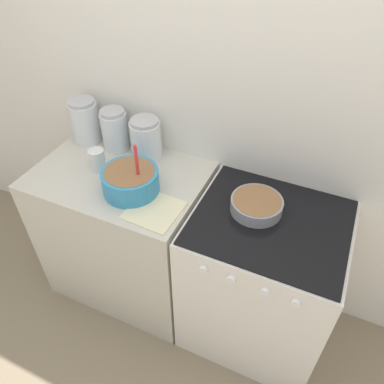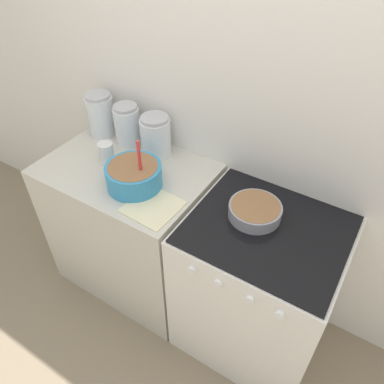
% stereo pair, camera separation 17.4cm
% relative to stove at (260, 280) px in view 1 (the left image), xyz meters
% --- Properties ---
extents(ground_plane, '(12.00, 12.00, 0.00)m').
position_rel_stove_xyz_m(ground_plane, '(-0.37, -0.31, -0.44)').
color(ground_plane, gray).
extents(wall_back, '(4.77, 0.05, 2.40)m').
position_rel_stove_xyz_m(wall_back, '(-0.37, 0.34, 0.76)').
color(wall_back, white).
rests_on(wall_back, ground_plane).
extents(countertop_cabinet, '(0.89, 0.62, 0.89)m').
position_rel_stove_xyz_m(countertop_cabinet, '(-0.81, 0.00, 0.00)').
color(countertop_cabinet, beige).
rests_on(countertop_cabinet, ground_plane).
extents(stove, '(0.71, 0.64, 0.89)m').
position_rel_stove_xyz_m(stove, '(0.00, 0.00, 0.00)').
color(stove, white).
rests_on(stove, ground_plane).
extents(mixing_bowl, '(0.27, 0.27, 0.28)m').
position_rel_stove_xyz_m(mixing_bowl, '(-0.68, -0.08, 0.51)').
color(mixing_bowl, '#338CBF').
rests_on(mixing_bowl, countertop_cabinet).
extents(baking_pan, '(0.24, 0.24, 0.06)m').
position_rel_stove_xyz_m(baking_pan, '(-0.08, 0.04, 0.48)').
color(baking_pan, gray).
rests_on(baking_pan, stove).
extents(storage_jar_left, '(0.16, 0.16, 0.25)m').
position_rel_stove_xyz_m(storage_jar_left, '(-1.14, 0.21, 0.55)').
color(storage_jar_left, silver).
rests_on(storage_jar_left, countertop_cabinet).
extents(storage_jar_middle, '(0.14, 0.14, 0.23)m').
position_rel_stove_xyz_m(storage_jar_middle, '(-0.95, 0.21, 0.54)').
color(storage_jar_middle, silver).
rests_on(storage_jar_middle, countertop_cabinet).
extents(storage_jar_right, '(0.16, 0.16, 0.22)m').
position_rel_stove_xyz_m(storage_jar_right, '(-0.76, 0.21, 0.54)').
color(storage_jar_right, silver).
rests_on(storage_jar_right, countertop_cabinet).
extents(tin_can, '(0.08, 0.08, 0.12)m').
position_rel_stove_xyz_m(tin_can, '(-0.93, -0.00, 0.50)').
color(tin_can, silver).
rests_on(tin_can, countertop_cabinet).
extents(recipe_page, '(0.24, 0.24, 0.01)m').
position_rel_stove_xyz_m(recipe_page, '(-0.51, -0.16, 0.45)').
color(recipe_page, beige).
rests_on(recipe_page, countertop_cabinet).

